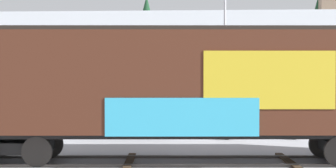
% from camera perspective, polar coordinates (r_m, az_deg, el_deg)
% --- Properties ---
extents(ground_plane, '(260.00, 260.00, 0.00)m').
position_cam_1_polar(ground_plane, '(14.70, 2.10, -9.67)').
color(ground_plane, '#B2B5BC').
extents(track, '(59.99, 5.21, 0.08)m').
position_cam_1_polar(track, '(14.68, -1.40, -9.53)').
color(track, '#4C4742').
rests_on(track, ground_plane).
extents(freight_car, '(17.18, 3.73, 4.29)m').
position_cam_1_polar(freight_car, '(14.42, 2.41, 0.00)').
color(freight_car, '#472316').
rests_on(freight_car, ground_plane).
extents(flagpole, '(0.70, 1.33, 9.52)m').
position_cam_1_polar(flagpole, '(23.89, 7.27, 8.68)').
color(flagpole, silver).
rests_on(flagpole, ground_plane).
extents(hillside, '(147.80, 32.92, 16.37)m').
position_cam_1_polar(hillside, '(86.51, 2.81, 3.66)').
color(hillside, silver).
rests_on(hillside, ground_plane).
extents(parked_car_black, '(4.51, 1.84, 1.73)m').
position_cam_1_polar(parked_car_black, '(20.67, -5.98, -4.03)').
color(parked_car_black, black).
rests_on(parked_car_black, ground_plane).
extents(parked_car_white, '(4.29, 2.20, 1.71)m').
position_cam_1_polar(parked_car_white, '(20.62, 10.56, -4.05)').
color(parked_car_white, silver).
rests_on(parked_car_white, ground_plane).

